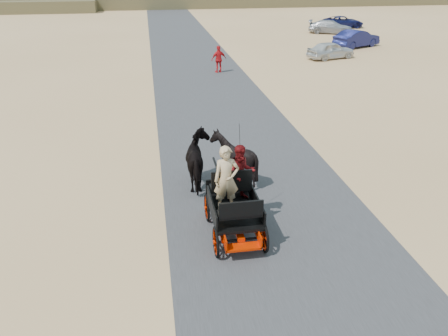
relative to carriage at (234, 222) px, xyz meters
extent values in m
plane|color=tan|center=(1.19, -0.06, -0.36)|extent=(140.00, 140.00, 0.00)
cube|color=#38383A|center=(1.19, -0.06, -0.35)|extent=(6.00, 140.00, 0.01)
cube|color=brown|center=(1.19, 61.94, 0.84)|extent=(140.00, 6.00, 2.40)
imported|color=black|center=(-0.55, 3.00, 0.49)|extent=(0.91, 2.01, 1.70)
imported|color=black|center=(0.55, 3.00, 0.49)|extent=(1.37, 1.54, 1.70)
imported|color=tan|center=(-0.20, 0.05, 1.26)|extent=(0.66, 0.43, 1.80)
imported|color=#660C0F|center=(0.30, 0.60, 1.15)|extent=(0.77, 0.60, 1.58)
imported|color=red|center=(2.52, 18.52, 0.50)|extent=(1.08, 0.64, 1.73)
imported|color=silver|center=(11.43, 21.52, 0.27)|extent=(3.94, 2.46, 1.25)
imported|color=navy|center=(15.38, 25.61, 0.36)|extent=(4.58, 3.24, 1.43)
imported|color=#B2B2B7|center=(16.18, 33.27, 0.27)|extent=(4.69, 3.43, 1.26)
imported|color=navy|center=(19.12, 37.00, 0.24)|extent=(4.49, 2.41, 1.20)
camera|label=1|loc=(-1.92, -9.75, 6.34)|focal=35.00mm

